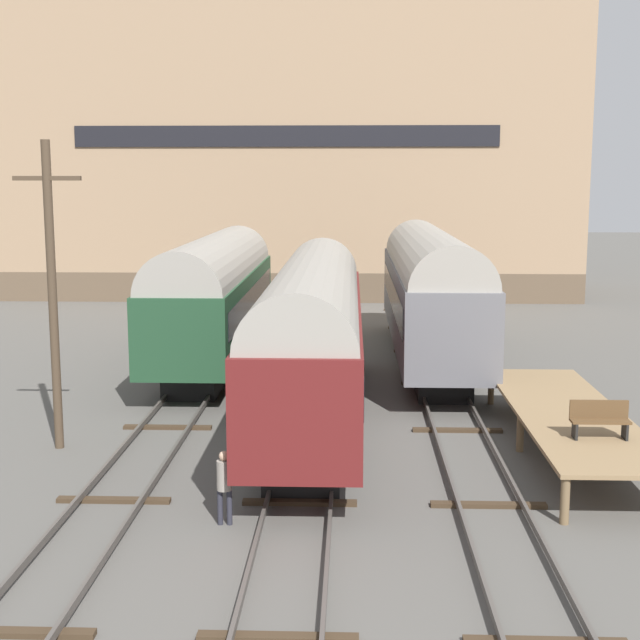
{
  "coord_description": "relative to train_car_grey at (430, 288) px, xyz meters",
  "views": [
    {
      "loc": [
        1.15,
        -22.22,
        7.32
      ],
      "look_at": [
        0.0,
        9.75,
        2.2
      ],
      "focal_mm": 50.0,
      "sensor_mm": 36.0,
      "label": 1
    }
  ],
  "objects": [
    {
      "name": "utility_pole",
      "position": [
        -11.09,
        -11.82,
        1.29
      ],
      "size": [
        1.8,
        0.24,
        8.3
      ],
      "color": "#473828",
      "rests_on": "ground"
    },
    {
      "name": "warehouse_building",
      "position": [
        -6.96,
        22.79,
        5.78
      ],
      "size": [
        35.0,
        11.66,
        17.61
      ],
      "color": "brown",
      "rests_on": "ground"
    },
    {
      "name": "ground_plane",
      "position": [
        -4.25,
        -12.88,
        -3.02
      ],
      "size": [
        200.0,
        200.0,
        0.0
      ],
      "primitive_type": "plane",
      "color": "#56544F"
    },
    {
      "name": "train_car_green",
      "position": [
        -8.51,
        -0.52,
        -0.15
      ],
      "size": [
        3.07,
        15.4,
        5.09
      ],
      "color": "black",
      "rests_on": "ground"
    },
    {
      "name": "track_left",
      "position": [
        -8.51,
        -12.88,
        -2.88
      ],
      "size": [
        2.6,
        60.0,
        0.26
      ],
      "color": "#4C4742",
      "rests_on": "ground"
    },
    {
      "name": "bench",
      "position": [
        2.86,
        -14.18,
        -1.4
      ],
      "size": [
        1.4,
        0.4,
        0.91
      ],
      "color": "brown",
      "rests_on": "station_platform"
    },
    {
      "name": "track_right",
      "position": [
        0.0,
        -12.88,
        -2.88
      ],
      "size": [
        2.6,
        60.0,
        0.26
      ],
      "color": "#4C4742",
      "rests_on": "ground"
    },
    {
      "name": "train_car_grey",
      "position": [
        0.0,
        0.0,
        0.0
      ],
      "size": [
        3.04,
        17.15,
        5.32
      ],
      "color": "black",
      "rests_on": "ground"
    },
    {
      "name": "station_platform",
      "position": [
        2.73,
        -11.69,
        -1.98
      ],
      "size": [
        2.82,
        10.54,
        1.13
      ],
      "color": "#8C704C",
      "rests_on": "ground"
    },
    {
      "name": "track_middle",
      "position": [
        -4.25,
        -12.88,
        -2.88
      ],
      "size": [
        2.6,
        60.0,
        0.26
      ],
      "color": "#4C4742",
      "rests_on": "ground"
    },
    {
      "name": "person_worker",
      "position": [
        -5.78,
        -17.1,
        -2.05
      ],
      "size": [
        0.32,
        0.32,
        1.63
      ],
      "color": "#282833",
      "rests_on": "ground"
    },
    {
      "name": "train_car_maroon",
      "position": [
        -4.25,
        -8.88,
        -0.16
      ],
      "size": [
        2.86,
        17.24,
        5.02
      ],
      "color": "black",
      "rests_on": "ground"
    }
  ]
}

